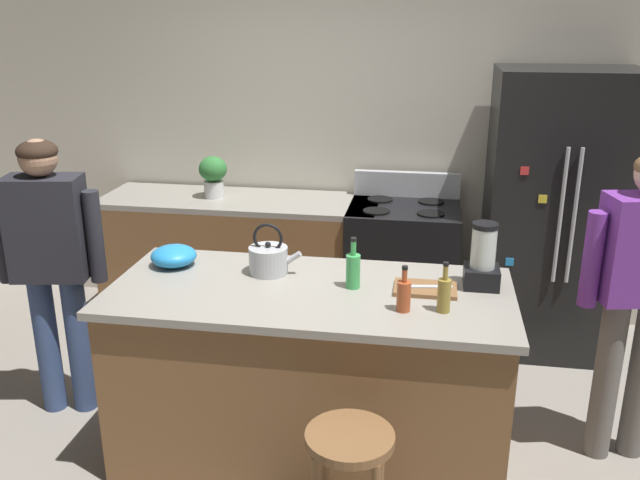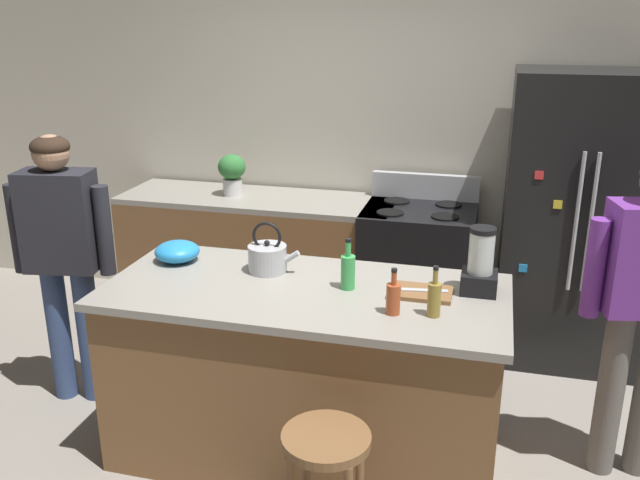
{
  "view_description": "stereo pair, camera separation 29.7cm",
  "coord_description": "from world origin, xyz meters",
  "px_view_note": "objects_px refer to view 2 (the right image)",
  "views": [
    {
      "loc": [
        0.55,
        -2.99,
        2.23
      ],
      "look_at": [
        0.0,
        0.3,
        1.09
      ],
      "focal_mm": 38.06,
      "sensor_mm": 36.0,
      "label": 1
    },
    {
      "loc": [
        0.84,
        -2.93,
        2.23
      ],
      "look_at": [
        0.0,
        0.3,
        1.09
      ],
      "focal_mm": 38.06,
      "sensor_mm": 36.0,
      "label": 2
    }
  ],
  "objects_px": {
    "person_by_island_left": "(63,246)",
    "tea_kettle": "(268,257)",
    "potted_plant": "(232,172)",
    "blender_appliance": "(480,265)",
    "bottle_vinegar": "(434,298)",
    "cutting_board": "(420,292)",
    "chef_knife": "(425,290)",
    "refrigerator": "(575,221)",
    "stove_range": "(417,272)",
    "kitchen_island": "(305,373)",
    "mixing_bowl": "(177,251)",
    "bar_stool": "(326,464)",
    "bottle_soda": "(348,271)",
    "bottle_cooking_sauce": "(393,298)"
  },
  "relations": [
    {
      "from": "bar_stool",
      "to": "person_by_island_left",
      "type": "bearing_deg",
      "value": 152.76
    },
    {
      "from": "bottle_cooking_sauce",
      "to": "cutting_board",
      "type": "distance_m",
      "value": 0.27
    },
    {
      "from": "person_by_island_left",
      "to": "tea_kettle",
      "type": "bearing_deg",
      "value": -0.92
    },
    {
      "from": "blender_appliance",
      "to": "potted_plant",
      "type": "bearing_deg",
      "value": 142.64
    },
    {
      "from": "refrigerator",
      "to": "person_by_island_left",
      "type": "xyz_separation_m",
      "value": [
        -2.85,
        -1.31,
        0.02
      ]
    },
    {
      "from": "bottle_vinegar",
      "to": "cutting_board",
      "type": "xyz_separation_m",
      "value": [
        -0.08,
        0.23,
        -0.08
      ]
    },
    {
      "from": "bottle_cooking_sauce",
      "to": "refrigerator",
      "type": "bearing_deg",
      "value": 61.28
    },
    {
      "from": "person_by_island_left",
      "to": "stove_range",
      "type": "bearing_deg",
      "value": 35.69
    },
    {
      "from": "blender_appliance",
      "to": "bottle_soda",
      "type": "bearing_deg",
      "value": -169.17
    },
    {
      "from": "mixing_bowl",
      "to": "tea_kettle",
      "type": "relative_size",
      "value": 0.87
    },
    {
      "from": "mixing_bowl",
      "to": "tea_kettle",
      "type": "xyz_separation_m",
      "value": [
        0.52,
        -0.02,
        0.02
      ]
    },
    {
      "from": "person_by_island_left",
      "to": "blender_appliance",
      "type": "relative_size",
      "value": 4.91
    },
    {
      "from": "bottle_soda",
      "to": "chef_knife",
      "type": "xyz_separation_m",
      "value": [
        0.37,
        0.02,
        -0.07
      ]
    },
    {
      "from": "refrigerator",
      "to": "mixing_bowl",
      "type": "xyz_separation_m",
      "value": [
        -2.15,
        -1.31,
        0.05
      ]
    },
    {
      "from": "bar_stool",
      "to": "tea_kettle",
      "type": "distance_m",
      "value": 1.16
    },
    {
      "from": "stove_range",
      "to": "bottle_cooking_sauce",
      "type": "relative_size",
      "value": 5.18
    },
    {
      "from": "stove_range",
      "to": "potted_plant",
      "type": "relative_size",
      "value": 3.73
    },
    {
      "from": "person_by_island_left",
      "to": "bar_stool",
      "type": "relative_size",
      "value": 2.5
    },
    {
      "from": "person_by_island_left",
      "to": "potted_plant",
      "type": "height_order",
      "value": "person_by_island_left"
    },
    {
      "from": "person_by_island_left",
      "to": "potted_plant",
      "type": "distance_m",
      "value": 1.45
    },
    {
      "from": "tea_kettle",
      "to": "cutting_board",
      "type": "height_order",
      "value": "tea_kettle"
    },
    {
      "from": "blender_appliance",
      "to": "person_by_island_left",
      "type": "bearing_deg",
      "value": 179.49
    },
    {
      "from": "bar_stool",
      "to": "chef_knife",
      "type": "distance_m",
      "value": 0.96
    },
    {
      "from": "potted_plant",
      "to": "tea_kettle",
      "type": "xyz_separation_m",
      "value": [
        0.74,
        -1.38,
        -0.09
      ]
    },
    {
      "from": "kitchen_island",
      "to": "bottle_vinegar",
      "type": "relative_size",
      "value": 8.32
    },
    {
      "from": "kitchen_island",
      "to": "mixing_bowl",
      "type": "relative_size",
      "value": 8.16
    },
    {
      "from": "refrigerator",
      "to": "chef_knife",
      "type": "distance_m",
      "value": 1.64
    },
    {
      "from": "refrigerator",
      "to": "bar_stool",
      "type": "distance_m",
      "value": 2.51
    },
    {
      "from": "blender_appliance",
      "to": "bottle_vinegar",
      "type": "xyz_separation_m",
      "value": [
        -0.18,
        -0.33,
        -0.05
      ]
    },
    {
      "from": "chef_knife",
      "to": "person_by_island_left",
      "type": "bearing_deg",
      "value": 168.05
    },
    {
      "from": "chef_knife",
      "to": "cutting_board",
      "type": "bearing_deg",
      "value": 171.44
    },
    {
      "from": "bottle_soda",
      "to": "person_by_island_left",
      "type": "bearing_deg",
      "value": 175.28
    },
    {
      "from": "stove_range",
      "to": "person_by_island_left",
      "type": "height_order",
      "value": "person_by_island_left"
    },
    {
      "from": "blender_appliance",
      "to": "cutting_board",
      "type": "relative_size",
      "value": 1.08
    },
    {
      "from": "potted_plant",
      "to": "tea_kettle",
      "type": "distance_m",
      "value": 1.57
    },
    {
      "from": "potted_plant",
      "to": "mixing_bowl",
      "type": "xyz_separation_m",
      "value": [
        0.22,
        -1.36,
        -0.12
      ]
    },
    {
      "from": "tea_kettle",
      "to": "cutting_board",
      "type": "relative_size",
      "value": 0.92
    },
    {
      "from": "blender_appliance",
      "to": "chef_knife",
      "type": "xyz_separation_m",
      "value": [
        -0.25,
        -0.1,
        -0.11
      ]
    },
    {
      "from": "blender_appliance",
      "to": "bar_stool",
      "type": "bearing_deg",
      "value": -120.84
    },
    {
      "from": "blender_appliance",
      "to": "chef_knife",
      "type": "height_order",
      "value": "blender_appliance"
    },
    {
      "from": "refrigerator",
      "to": "mixing_bowl",
      "type": "height_order",
      "value": "refrigerator"
    },
    {
      "from": "bottle_cooking_sauce",
      "to": "stove_range",
      "type": "bearing_deg",
      "value": 92.61
    },
    {
      "from": "person_by_island_left",
      "to": "chef_knife",
      "type": "height_order",
      "value": "person_by_island_left"
    },
    {
      "from": "cutting_board",
      "to": "chef_knife",
      "type": "distance_m",
      "value": 0.02
    },
    {
      "from": "kitchen_island",
      "to": "blender_appliance",
      "type": "height_order",
      "value": "blender_appliance"
    },
    {
      "from": "person_by_island_left",
      "to": "cutting_board",
      "type": "relative_size",
      "value": 5.31
    },
    {
      "from": "kitchen_island",
      "to": "bottle_vinegar",
      "type": "distance_m",
      "value": 0.86
    },
    {
      "from": "blender_appliance",
      "to": "bottle_vinegar",
      "type": "relative_size",
      "value": 1.38
    },
    {
      "from": "mixing_bowl",
      "to": "kitchen_island",
      "type": "bearing_deg",
      "value": -14.11
    },
    {
      "from": "bar_stool",
      "to": "blender_appliance",
      "type": "distance_m",
      "value": 1.18
    }
  ]
}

